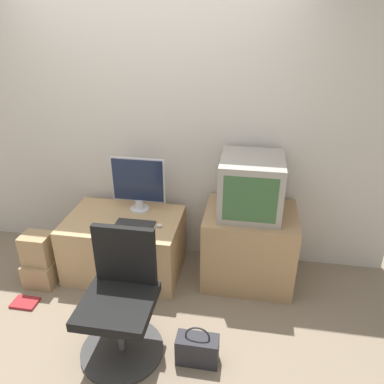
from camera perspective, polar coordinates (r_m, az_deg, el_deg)
The scene contains 13 objects.
ground_plane at distance 3.06m, azimuth -11.63°, elevation -21.93°, with size 12.00×12.00×0.00m, color #7F705B.
wall_back at distance 3.44m, azimuth -5.93°, elevation 10.08°, with size 4.40×0.05×2.60m.
desk at distance 3.55m, azimuth -10.16°, elevation -7.92°, with size 1.02×0.69×0.56m.
side_stand at distance 3.41m, azimuth 8.63°, elevation -8.11°, with size 0.78×0.62×0.68m.
main_monitor at distance 3.41m, azimuth -8.20°, elevation 1.26°, with size 0.49×0.18×0.51m.
keyboard at distance 3.31m, azimuth -8.60°, elevation -4.71°, with size 0.34×0.11×0.01m.
mouse at distance 3.23m, azimuth -5.02°, elevation -5.12°, with size 0.05×0.03×0.03m.
crt_tv at distance 3.13m, azimuth 8.97°, elevation 0.95°, with size 0.51×0.53×0.49m.
office_chair at distance 2.77m, azimuth -10.80°, elevation -16.64°, with size 0.60×0.60×0.93m.
cardboard_box_lower at distance 3.71m, azimuth -21.82°, elevation -11.17°, with size 0.27×0.27×0.22m.
cardboard_box_upper at distance 3.57m, azimuth -22.48°, elevation -7.97°, with size 0.25×0.20×0.27m.
handbag at distance 2.83m, azimuth 0.81°, elevation -22.83°, with size 0.30×0.14×0.32m.
book at distance 3.59m, azimuth -24.09°, elevation -15.15°, with size 0.21×0.15×0.02m.
Camera 1 is at (0.89, -1.86, 2.25)m, focal length 35.00 mm.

